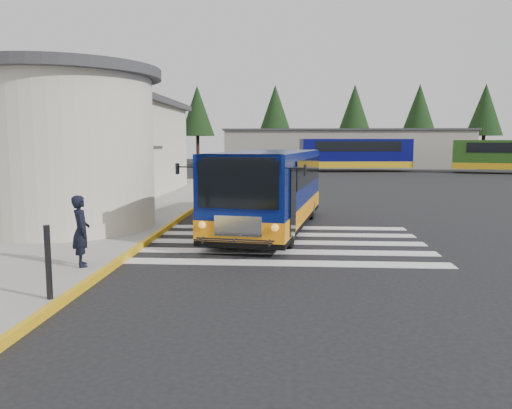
# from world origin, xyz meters

# --- Properties ---
(ground) EXTENTS (140.00, 140.00, 0.00)m
(ground) POSITION_xyz_m (0.00, 0.00, 0.00)
(ground) COLOR black
(ground) RESTS_ON ground
(sidewalk) EXTENTS (10.00, 34.00, 0.15)m
(sidewalk) POSITION_xyz_m (-9.00, 4.00, 0.07)
(sidewalk) COLOR gray
(sidewalk) RESTS_ON ground
(curb_strip) EXTENTS (0.12, 34.00, 0.16)m
(curb_strip) POSITION_xyz_m (-4.05, 4.00, 0.08)
(curb_strip) COLOR gold
(curb_strip) RESTS_ON ground
(station_building) EXTENTS (12.70, 18.70, 4.80)m
(station_building) POSITION_xyz_m (-10.84, 6.91, 2.57)
(station_building) COLOR beige
(station_building) RESTS_ON ground
(crosswalk) EXTENTS (8.00, 5.35, 0.01)m
(crosswalk) POSITION_xyz_m (-0.50, -0.80, 0.01)
(crosswalk) COLOR silver
(crosswalk) RESTS_ON ground
(depot_building) EXTENTS (26.40, 8.40, 4.20)m
(depot_building) POSITION_xyz_m (6.00, 42.00, 2.11)
(depot_building) COLOR gray
(depot_building) RESTS_ON ground
(tree_line) EXTENTS (58.40, 4.40, 10.00)m
(tree_line) POSITION_xyz_m (6.29, 50.00, 6.77)
(tree_line) COLOR black
(tree_line) RESTS_ON ground
(transit_bus) EXTENTS (3.95, 8.99, 2.47)m
(transit_bus) POSITION_xyz_m (-0.80, 1.30, 1.18)
(transit_bus) COLOR navy
(transit_bus) RESTS_ON ground
(pedestrian_a) EXTENTS (0.58, 0.66, 1.51)m
(pedestrian_a) POSITION_xyz_m (-4.58, -4.31, 0.90)
(pedestrian_a) COLOR black
(pedestrian_a) RESTS_ON sidewalk
(pedestrian_b) EXTENTS (0.73, 0.92, 1.81)m
(pedestrian_b) POSITION_xyz_m (-7.29, -0.40, 1.05)
(pedestrian_b) COLOR black
(pedestrian_b) RESTS_ON sidewalk
(bollard) EXTENTS (0.10, 0.10, 1.25)m
(bollard) POSITION_xyz_m (-4.20, -6.53, 0.78)
(bollard) COLOR black
(bollard) RESTS_ON sidewalk
(far_bus_a) EXTENTS (10.55, 3.96, 2.66)m
(far_bus_a) POSITION_xyz_m (6.05, 33.75, 1.73)
(far_bus_a) COLOR #06084C
(far_bus_a) RESTS_ON ground
(far_bus_b) EXTENTS (10.30, 5.48, 2.56)m
(far_bus_b) POSITION_xyz_m (19.54, 31.33, 1.66)
(far_bus_b) COLOR #224E14
(far_bus_b) RESTS_ON ground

